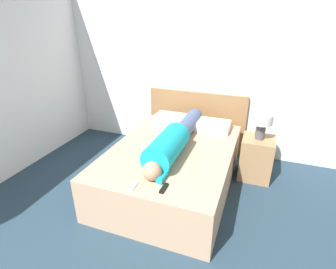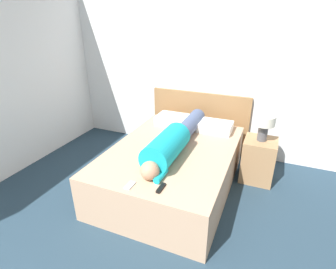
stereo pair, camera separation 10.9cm
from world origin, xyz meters
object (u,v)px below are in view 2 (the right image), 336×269
(nightstand, at_px, (258,160))
(pillow_near_headboard, at_px, (174,120))
(person_lying, at_px, (174,140))
(cell_phone, at_px, (130,185))
(table_lamp, at_px, (264,124))
(pillow_second, at_px, (215,127))
(tv_remote, at_px, (161,188))
(bed, at_px, (173,167))

(nightstand, bearing_deg, pillow_near_headboard, 173.05)
(person_lying, relative_size, cell_phone, 13.24)
(table_lamp, height_order, person_lying, table_lamp)
(nightstand, bearing_deg, person_lying, -146.83)
(table_lamp, distance_m, person_lying, 1.14)
(nightstand, xyz_separation_m, pillow_second, (-0.64, 0.15, 0.31))
(cell_phone, bearing_deg, table_lamp, 53.31)
(table_lamp, distance_m, pillow_second, 0.69)
(table_lamp, bearing_deg, cell_phone, -126.69)
(table_lamp, distance_m, tv_remote, 1.60)
(person_lying, bearing_deg, pillow_second, 68.04)
(person_lying, relative_size, tv_remote, 11.48)
(nightstand, xyz_separation_m, tv_remote, (-0.78, -1.38, 0.26))
(cell_phone, bearing_deg, person_lying, 81.15)
(pillow_second, relative_size, tv_remote, 3.09)
(nightstand, bearing_deg, pillow_second, 166.47)
(tv_remote, distance_m, cell_phone, 0.30)
(pillow_near_headboard, bearing_deg, cell_phone, -83.57)
(bed, xyz_separation_m, person_lying, (0.04, -0.05, 0.41))
(pillow_near_headboard, bearing_deg, bed, -69.35)
(pillow_second, height_order, cell_phone, pillow_second)
(pillow_second, bearing_deg, person_lying, -111.96)
(table_lamp, distance_m, pillow_near_headboard, 1.28)
(person_lying, bearing_deg, nightstand, 33.17)
(tv_remote, bearing_deg, nightstand, 60.39)
(table_lamp, xyz_separation_m, cell_phone, (-1.08, -1.44, -0.26))
(person_lying, relative_size, pillow_second, 3.72)
(nightstand, relative_size, cell_phone, 4.43)
(bed, height_order, pillow_near_headboard, pillow_near_headboard)
(table_lamp, relative_size, cell_phone, 2.57)
(pillow_near_headboard, bearing_deg, person_lying, -68.24)
(bed, distance_m, person_lying, 0.41)
(pillow_near_headboard, distance_m, pillow_second, 0.62)
(person_lying, bearing_deg, bed, 126.26)
(nightstand, relative_size, pillow_second, 1.24)
(pillow_second, bearing_deg, table_lamp, -13.53)
(bed, distance_m, cell_phone, 0.92)
(person_lying, distance_m, tv_remote, 0.78)
(table_lamp, xyz_separation_m, pillow_second, (-0.64, 0.15, -0.21))
(pillow_near_headboard, xyz_separation_m, cell_phone, (0.18, -1.60, -0.06))
(nightstand, relative_size, person_lying, 0.33)
(table_lamp, height_order, cell_phone, table_lamp)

